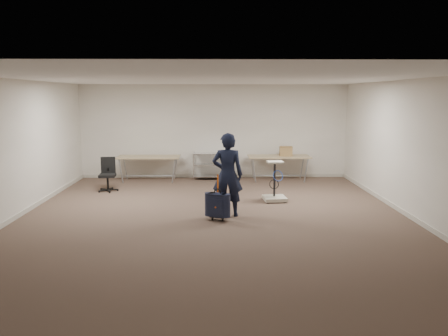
{
  "coord_description": "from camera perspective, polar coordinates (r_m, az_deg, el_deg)",
  "views": [
    {
      "loc": [
        0.04,
        -8.63,
        2.47
      ],
      "look_at": [
        0.22,
        0.3,
        0.98
      ],
      "focal_mm": 35.0,
      "sensor_mm": 36.0,
      "label": 1
    }
  ],
  "objects": [
    {
      "name": "folding_table_right",
      "position": [
        12.84,
        7.19,
        1.34
      ],
      "size": [
        1.8,
        0.75,
        0.73
      ],
      "color": "#967D5C",
      "rests_on": "ground"
    },
    {
      "name": "office_chair",
      "position": [
        11.82,
        -14.93,
        -1.63
      ],
      "size": [
        0.53,
        0.53,
        0.88
      ],
      "color": "black",
      "rests_on": "ground"
    },
    {
      "name": "wire_shelf",
      "position": [
        12.99,
        -1.31,
        0.45
      ],
      "size": [
        1.22,
        0.47,
        0.8
      ],
      "color": "silver",
      "rests_on": "ground"
    },
    {
      "name": "suitcase",
      "position": [
        8.71,
        -0.85,
        -4.87
      ],
      "size": [
        0.39,
        0.31,
        0.93
      ],
      "color": "black",
      "rests_on": "ground"
    },
    {
      "name": "cardboard_box",
      "position": [
        12.89,
        8.09,
        2.2
      ],
      "size": [
        0.39,
        0.3,
        0.27
      ],
      "primitive_type": "cube",
      "rotation": [
        0.0,
        0.0,
        -0.09
      ],
      "color": "#956945",
      "rests_on": "folding_table_right"
    },
    {
      "name": "ground",
      "position": [
        8.98,
        -1.38,
        -6.53
      ],
      "size": [
        9.0,
        9.0,
        0.0
      ],
      "primitive_type": "plane",
      "color": "#4C3A2E",
      "rests_on": "ground"
    },
    {
      "name": "room_shell",
      "position": [
        10.3,
        -1.35,
        -4.15
      ],
      "size": [
        8.0,
        9.0,
        9.0
      ],
      "color": "beige",
      "rests_on": "ground"
    },
    {
      "name": "equipment_cart",
      "position": [
        10.4,
        6.65,
        -2.95
      ],
      "size": [
        0.56,
        0.56,
        0.95
      ],
      "color": "beige",
      "rests_on": "ground"
    },
    {
      "name": "folding_table_left",
      "position": [
        12.86,
        -9.82,
        1.29
      ],
      "size": [
        1.8,
        0.75,
        0.73
      ],
      "color": "#967D5C",
      "rests_on": "ground"
    },
    {
      "name": "person",
      "position": [
        8.95,
        0.46,
        -0.88
      ],
      "size": [
        0.66,
        0.47,
        1.73
      ],
      "primitive_type": "imported",
      "rotation": [
        0.0,
        0.0,
        3.06
      ],
      "color": "black",
      "rests_on": "ground"
    }
  ]
}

